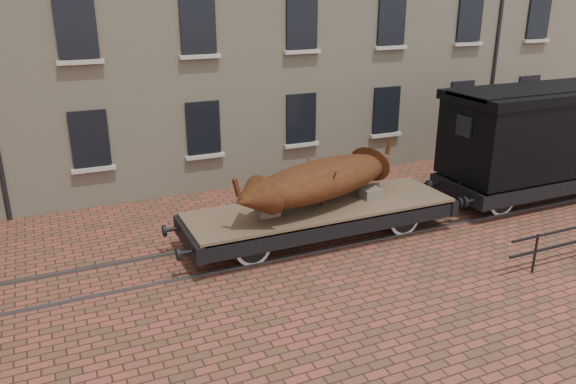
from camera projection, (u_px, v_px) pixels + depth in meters
name	position (u px, v px, depth m)	size (l,w,h in m)	color
ground	(344.00, 234.00, 15.56)	(90.00, 90.00, 0.00)	#4F3423
rail_track	(345.00, 233.00, 15.55)	(30.00, 1.52, 0.06)	#59595E
flatcar_wagon	(321.00, 213.00, 15.01)	(8.18, 2.22, 1.24)	brown
iron_boat	(321.00, 179.00, 14.69)	(5.58, 2.95, 1.39)	#51250E
goods_van	(539.00, 131.00, 17.44)	(6.97, 2.54, 3.61)	black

